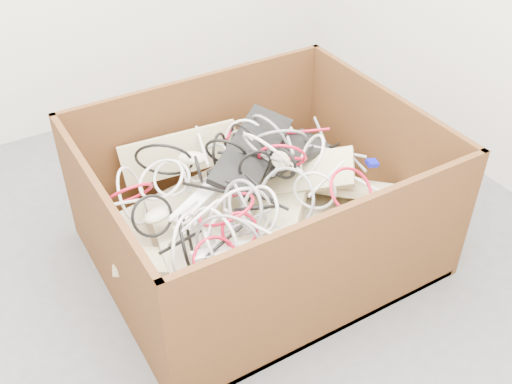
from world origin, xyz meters
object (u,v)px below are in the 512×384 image
cardboard_box (255,226)px  power_strip_left (205,196)px  power_strip_right (226,253)px  vga_plug (372,163)px

cardboard_box → power_strip_left: cardboard_box is taller
power_strip_left → cardboard_box: bearing=-30.0°
power_strip_right → cardboard_box: bearing=47.0°
power_strip_right → power_strip_left: bearing=79.5°
power_strip_left → power_strip_right: size_ratio=1.28×
cardboard_box → power_strip_right: (-0.26, -0.25, 0.19)m
power_strip_right → vga_plug: (0.76, 0.16, 0.00)m
cardboard_box → power_strip_right: 0.41m
power_strip_left → vga_plug: size_ratio=7.07×
cardboard_box → power_strip_left: (-0.19, 0.04, 0.20)m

